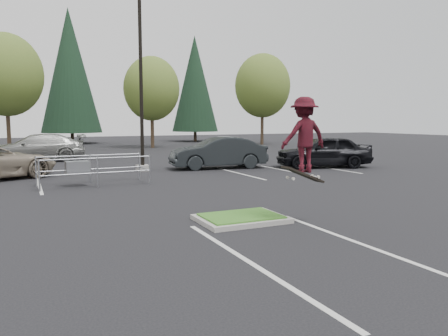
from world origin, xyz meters
name	(u,v)px	position (x,y,z in m)	size (l,w,h in m)	color
ground	(241,221)	(0.00, 0.00, 0.00)	(120.00, 120.00, 0.00)	black
grass_median	(241,218)	(0.00, 0.00, 0.08)	(2.20, 1.60, 0.16)	#99968F
stall_lines	(134,190)	(-1.35, 6.02, 0.00)	(22.62, 17.60, 0.01)	silver
light_pole	(141,80)	(0.50, 12.00, 4.56)	(0.70, 0.60, 10.12)	#99968F
decid_b	(6,77)	(-6.01, 30.53, 6.04)	(5.89, 5.89, 9.64)	#38281C
decid_c	(151,91)	(5.99, 29.83, 5.25)	(5.12, 5.12, 8.38)	#38281C
decid_d	(262,88)	(17.99, 30.33, 5.91)	(5.76, 5.76, 9.43)	#38281C
conif_b	(70,71)	(0.00, 40.50, 7.85)	(6.38, 6.38, 14.50)	#38281C
conif_c	(195,84)	(14.00, 39.50, 6.85)	(5.50, 5.50, 12.50)	#38281C
cart_corral	(81,167)	(-2.98, 7.98, 0.75)	(4.27, 1.68, 1.19)	gray
skateboarder	(304,135)	(1.20, -1.00, 2.23)	(1.21, 0.72, 2.13)	black
car_r_charc	(218,153)	(4.50, 11.50, 0.84)	(1.79, 5.13, 1.69)	black
car_r_black	(324,151)	(10.00, 9.52, 0.87)	(2.06, 5.13, 1.75)	black
car_far_silver	(36,148)	(-4.27, 19.89, 0.86)	(2.41, 5.92, 1.72)	gray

